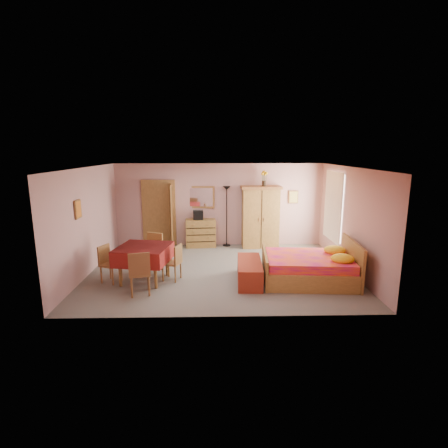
{
  "coord_description": "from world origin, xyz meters",
  "views": [
    {
      "loc": [
        -0.11,
        -8.43,
        3.01
      ],
      "look_at": [
        0.1,
        0.3,
        1.15
      ],
      "focal_mm": 28.0,
      "sensor_mm": 36.0,
      "label": 1
    }
  ],
  "objects_px": {
    "wall_mirror": "(201,197)",
    "bed": "(308,261)",
    "chest_of_drawers": "(201,233)",
    "chair_east": "(172,262)",
    "wardrobe": "(260,217)",
    "stereo": "(198,215)",
    "chair_north": "(151,253)",
    "bench": "(249,271)",
    "dining_table": "(144,264)",
    "floor_lamp": "(227,216)",
    "chair_south": "(140,272)",
    "chair_west": "(111,264)",
    "sunflower_vase": "(264,178)"
  },
  "relations": [
    {
      "from": "chair_east",
      "to": "wall_mirror",
      "type": "bearing_deg",
      "value": 7.8
    },
    {
      "from": "wall_mirror",
      "to": "dining_table",
      "type": "height_order",
      "value": "wall_mirror"
    },
    {
      "from": "sunflower_vase",
      "to": "bench",
      "type": "xyz_separation_m",
      "value": [
        -0.71,
        -2.99,
        -1.91
      ]
    },
    {
      "from": "chest_of_drawers",
      "to": "chair_north",
      "type": "xyz_separation_m",
      "value": [
        -1.14,
        -2.28,
        0.04
      ]
    },
    {
      "from": "chest_of_drawers",
      "to": "chair_west",
      "type": "xyz_separation_m",
      "value": [
        -1.95,
        -2.99,
        -0.0
      ]
    },
    {
      "from": "wall_mirror",
      "to": "bed",
      "type": "bearing_deg",
      "value": -46.78
    },
    {
      "from": "bench",
      "to": "dining_table",
      "type": "height_order",
      "value": "dining_table"
    },
    {
      "from": "dining_table",
      "to": "bench",
      "type": "bearing_deg",
      "value": -2.49
    },
    {
      "from": "chest_of_drawers",
      "to": "chair_north",
      "type": "height_order",
      "value": "chair_north"
    },
    {
      "from": "bench",
      "to": "chair_north",
      "type": "height_order",
      "value": "chair_north"
    },
    {
      "from": "stereo",
      "to": "chair_west",
      "type": "bearing_deg",
      "value": -122.22
    },
    {
      "from": "sunflower_vase",
      "to": "chair_west",
      "type": "distance_m",
      "value": 5.19
    },
    {
      "from": "stereo",
      "to": "floor_lamp",
      "type": "relative_size",
      "value": 0.16
    },
    {
      "from": "wardrobe",
      "to": "stereo",
      "type": "bearing_deg",
      "value": 176.69
    },
    {
      "from": "wardrobe",
      "to": "bench",
      "type": "distance_m",
      "value": 3.1
    },
    {
      "from": "chair_south",
      "to": "chair_west",
      "type": "relative_size",
      "value": 1.11
    },
    {
      "from": "floor_lamp",
      "to": "chair_north",
      "type": "height_order",
      "value": "floor_lamp"
    },
    {
      "from": "wall_mirror",
      "to": "chair_west",
      "type": "distance_m",
      "value": 3.91
    },
    {
      "from": "chest_of_drawers",
      "to": "chair_east",
      "type": "xyz_separation_m",
      "value": [
        -0.56,
        -2.89,
        -0.01
      ]
    },
    {
      "from": "wall_mirror",
      "to": "chair_east",
      "type": "bearing_deg",
      "value": -96.33
    },
    {
      "from": "floor_lamp",
      "to": "chair_west",
      "type": "bearing_deg",
      "value": -132.05
    },
    {
      "from": "floor_lamp",
      "to": "bench",
      "type": "bearing_deg",
      "value": -82.06
    },
    {
      "from": "sunflower_vase",
      "to": "bench",
      "type": "bearing_deg",
      "value": -103.27
    },
    {
      "from": "wardrobe",
      "to": "bed",
      "type": "distance_m",
      "value": 3.05
    },
    {
      "from": "chair_north",
      "to": "floor_lamp",
      "type": "bearing_deg",
      "value": -107.55
    },
    {
      "from": "bench",
      "to": "chair_south",
      "type": "xyz_separation_m",
      "value": [
        -2.39,
        -0.66,
        0.24
      ]
    },
    {
      "from": "chest_of_drawers",
      "to": "dining_table",
      "type": "bearing_deg",
      "value": -116.55
    },
    {
      "from": "chest_of_drawers",
      "to": "chair_north",
      "type": "relative_size",
      "value": 0.97
    },
    {
      "from": "chair_south",
      "to": "wardrobe",
      "type": "bearing_deg",
      "value": 36.84
    },
    {
      "from": "bed",
      "to": "chair_north",
      "type": "distance_m",
      "value": 3.84
    },
    {
      "from": "chest_of_drawers",
      "to": "dining_table",
      "type": "distance_m",
      "value": 3.17
    },
    {
      "from": "wardrobe",
      "to": "bench",
      "type": "height_order",
      "value": "wardrobe"
    },
    {
      "from": "wardrobe",
      "to": "chair_south",
      "type": "bearing_deg",
      "value": -130.94
    },
    {
      "from": "stereo",
      "to": "dining_table",
      "type": "relative_size",
      "value": 0.27
    },
    {
      "from": "chest_of_drawers",
      "to": "dining_table",
      "type": "height_order",
      "value": "chest_of_drawers"
    },
    {
      "from": "stereo",
      "to": "floor_lamp",
      "type": "bearing_deg",
      "value": 5.84
    },
    {
      "from": "sunflower_vase",
      "to": "chair_east",
      "type": "relative_size",
      "value": 0.54
    },
    {
      "from": "bed",
      "to": "bench",
      "type": "xyz_separation_m",
      "value": [
        -1.37,
        -0.03,
        -0.24
      ]
    },
    {
      "from": "chair_north",
      "to": "chair_west",
      "type": "bearing_deg",
      "value": 63.53
    },
    {
      "from": "floor_lamp",
      "to": "wardrobe",
      "type": "relative_size",
      "value": 0.99
    },
    {
      "from": "wardrobe",
      "to": "chair_north",
      "type": "bearing_deg",
      "value": -145.06
    },
    {
      "from": "sunflower_vase",
      "to": "chair_south",
      "type": "distance_m",
      "value": 5.07
    },
    {
      "from": "floor_lamp",
      "to": "wall_mirror",
      "type": "bearing_deg",
      "value": 170.66
    },
    {
      "from": "stereo",
      "to": "wardrobe",
      "type": "height_order",
      "value": "wardrobe"
    },
    {
      "from": "chair_north",
      "to": "wardrobe",
      "type": "bearing_deg",
      "value": -121.66
    },
    {
      "from": "floor_lamp",
      "to": "bench",
      "type": "distance_m",
      "value": 3.23
    },
    {
      "from": "chair_south",
      "to": "chair_west",
      "type": "bearing_deg",
      "value": 125.53
    },
    {
      "from": "wall_mirror",
      "to": "chair_north",
      "type": "distance_m",
      "value": 2.95
    },
    {
      "from": "bench",
      "to": "dining_table",
      "type": "bearing_deg",
      "value": 177.51
    },
    {
      "from": "chair_west",
      "to": "chair_south",
      "type": "bearing_deg",
      "value": 71.07
    }
  ]
}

